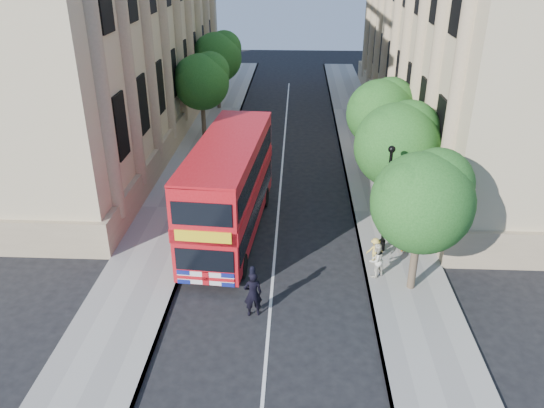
# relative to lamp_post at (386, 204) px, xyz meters

# --- Properties ---
(ground) EXTENTS (120.00, 120.00, 0.00)m
(ground) POSITION_rel_lamp_post_xyz_m (-5.00, -6.00, -2.51)
(ground) COLOR black
(ground) RESTS_ON ground
(pavement_right) EXTENTS (3.50, 80.00, 0.12)m
(pavement_right) POSITION_rel_lamp_post_xyz_m (0.75, 4.00, -2.45)
(pavement_right) COLOR gray
(pavement_right) RESTS_ON ground
(pavement_left) EXTENTS (3.50, 80.00, 0.12)m
(pavement_left) POSITION_rel_lamp_post_xyz_m (-10.75, 4.00, -2.45)
(pavement_left) COLOR gray
(pavement_left) RESTS_ON ground
(building_right) EXTENTS (12.00, 38.00, 18.00)m
(building_right) POSITION_rel_lamp_post_xyz_m (8.80, 18.00, 6.49)
(building_right) COLOR tan
(building_right) RESTS_ON ground
(building_left) EXTENTS (12.00, 38.00, 18.00)m
(building_left) POSITION_rel_lamp_post_xyz_m (-18.80, 18.00, 6.49)
(building_left) COLOR tan
(building_left) RESTS_ON ground
(tree_right_near) EXTENTS (4.00, 4.00, 6.08)m
(tree_right_near) POSITION_rel_lamp_post_xyz_m (0.84, -2.97, 1.74)
(tree_right_near) COLOR #473828
(tree_right_near) RESTS_ON ground
(tree_right_mid) EXTENTS (4.20, 4.20, 6.37)m
(tree_right_mid) POSITION_rel_lamp_post_xyz_m (0.84, 3.03, 1.93)
(tree_right_mid) COLOR #473828
(tree_right_mid) RESTS_ON ground
(tree_right_far) EXTENTS (4.00, 4.00, 6.15)m
(tree_right_far) POSITION_rel_lamp_post_xyz_m (0.84, 9.03, 1.80)
(tree_right_far) COLOR #473828
(tree_right_far) RESTS_ON ground
(tree_left_far) EXTENTS (4.00, 4.00, 6.30)m
(tree_left_far) POSITION_rel_lamp_post_xyz_m (-10.96, 16.03, 1.93)
(tree_left_far) COLOR #473828
(tree_left_far) RESTS_ON ground
(tree_left_back) EXTENTS (4.20, 4.20, 6.65)m
(tree_left_back) POSITION_rel_lamp_post_xyz_m (-10.96, 24.03, 2.20)
(tree_left_back) COLOR #473828
(tree_left_back) RESTS_ON ground
(lamp_post) EXTENTS (0.32, 0.32, 5.16)m
(lamp_post) POSITION_rel_lamp_post_xyz_m (0.00, 0.00, 0.00)
(lamp_post) COLOR black
(lamp_post) RESTS_ON pavement_right
(double_decker_bus) EXTENTS (3.52, 10.50, 4.77)m
(double_decker_bus) POSITION_rel_lamp_post_xyz_m (-7.26, 1.32, 0.13)
(double_decker_bus) COLOR #B50C13
(double_decker_bus) RESTS_ON ground
(box_van) EXTENTS (2.04, 4.76, 2.69)m
(box_van) POSITION_rel_lamp_post_xyz_m (-7.90, 8.78, -1.19)
(box_van) COLOR black
(box_van) RESTS_ON ground
(police_constable) EXTENTS (0.80, 0.62, 1.95)m
(police_constable) POSITION_rel_lamp_post_xyz_m (-5.64, -5.00, -1.54)
(police_constable) COLOR black
(police_constable) RESTS_ON ground
(woman_pedestrian) EXTENTS (0.97, 0.94, 1.58)m
(woman_pedestrian) POSITION_rel_lamp_post_xyz_m (-0.60, -2.23, -1.60)
(woman_pedestrian) COLOR silver
(woman_pedestrian) RESTS_ON pavement_right
(child_a) EXTENTS (0.67, 0.37, 1.09)m
(child_a) POSITION_rel_lamp_post_xyz_m (1.02, -0.12, -1.85)
(child_a) COLOR orange
(child_a) RESTS_ON pavement_right
(child_b) EXTENTS (0.78, 0.49, 1.16)m
(child_b) POSITION_rel_lamp_post_xyz_m (-0.47, -1.02, -1.81)
(child_b) COLOR #EFC951
(child_b) RESTS_ON pavement_right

